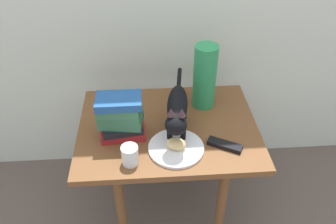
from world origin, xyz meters
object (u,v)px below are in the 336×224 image
(bread_roll, at_px, (176,144))
(green_vase, at_px, (205,77))
(candle_jar, at_px, (130,156))
(cat, at_px, (177,109))
(side_table, at_px, (168,138))
(plate, at_px, (176,148))
(book_stack, at_px, (120,117))
(tv_remote, at_px, (225,145))

(bread_roll, bearing_deg, green_vase, 63.34)
(candle_jar, bearing_deg, cat, 40.28)
(cat, bearing_deg, candle_jar, -139.72)
(side_table, xyz_separation_m, plate, (0.02, -0.16, 0.09))
(plate, xyz_separation_m, candle_jar, (-0.19, -0.06, 0.03))
(cat, height_order, book_stack, cat)
(plate, bearing_deg, tv_remote, 0.27)
(book_stack, distance_m, tv_remote, 0.46)
(side_table, distance_m, plate, 0.18)
(plate, bearing_deg, candle_jar, -161.42)
(side_table, bearing_deg, plate, -81.66)
(book_stack, bearing_deg, candle_jar, -77.04)
(plate, distance_m, tv_remote, 0.21)
(side_table, xyz_separation_m, bread_roll, (0.02, -0.17, 0.12))
(book_stack, bearing_deg, cat, 0.88)
(bread_roll, bearing_deg, candle_jar, -163.64)
(bread_roll, bearing_deg, book_stack, 153.83)
(candle_jar, bearing_deg, bread_roll, 16.36)
(cat, xyz_separation_m, tv_remote, (0.20, -0.11, -0.12))
(candle_jar, relative_size, tv_remote, 0.57)
(cat, xyz_separation_m, book_stack, (-0.24, -0.00, -0.03))
(plate, height_order, book_stack, book_stack)
(bread_roll, distance_m, green_vase, 0.38)
(tv_remote, bearing_deg, green_vase, 127.03)
(side_table, relative_size, book_stack, 3.87)
(side_table, xyz_separation_m, tv_remote, (0.23, -0.16, 0.09))
(cat, distance_m, book_stack, 0.25)
(book_stack, height_order, candle_jar, book_stack)
(side_table, relative_size, bread_roll, 10.31)
(candle_jar, distance_m, tv_remote, 0.41)
(book_stack, distance_m, candle_jar, 0.19)
(side_table, relative_size, candle_jar, 9.70)
(green_vase, bearing_deg, book_stack, -151.93)
(book_stack, bearing_deg, tv_remote, -13.31)
(side_table, distance_m, candle_jar, 0.30)
(plate, relative_size, green_vase, 0.74)
(cat, xyz_separation_m, green_vase, (0.15, 0.21, 0.03))
(book_stack, bearing_deg, side_table, 14.20)
(book_stack, height_order, tv_remote, book_stack)
(side_table, height_order, plate, plate)
(book_stack, bearing_deg, green_vase, 28.07)
(tv_remote, bearing_deg, candle_jar, -142.28)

